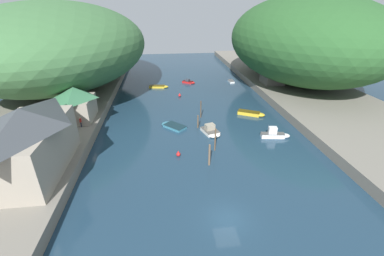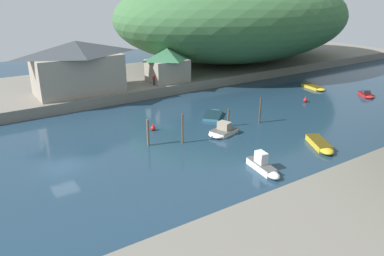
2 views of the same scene
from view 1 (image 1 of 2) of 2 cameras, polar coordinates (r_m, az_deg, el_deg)
water_surface at (r=52.65m, az=-0.01°, el=4.22°), size 130.00×130.00×0.00m
left_bank at (r=56.47m, az=-29.32°, el=3.16°), size 22.00×120.00×1.58m
right_bank at (r=61.98m, az=26.57°, el=5.60°), size 22.00×120.00×1.58m
hillside_left at (r=69.23m, az=-27.44°, el=16.11°), size 38.90×54.46×18.73m
hillside_right at (r=70.47m, az=23.89°, el=17.55°), size 34.10×47.74×20.30m
waterfront_building at (r=34.26m, az=-32.66°, el=-2.30°), size 7.20×13.80×7.90m
boathouse_shed at (r=47.28m, az=-24.36°, el=5.11°), size 5.51×6.86×5.67m
right_bank_cottage at (r=67.33m, az=17.47°, el=11.19°), size 4.95×5.50×4.06m
boat_open_rowboat at (r=67.26m, az=-7.28°, el=9.12°), size 5.06×2.26×0.52m
boat_far_upstream at (r=45.01m, az=-4.36°, el=0.52°), size 4.78×4.87×0.46m
boat_cabin_cruiser at (r=70.70m, az=-0.69°, el=10.21°), size 3.72×3.16×1.02m
boat_far_right_bank at (r=50.98m, az=13.20°, el=3.16°), size 5.26×3.81×0.68m
boat_moored_right at (r=43.33m, az=18.04°, el=-1.36°), size 4.73×1.83×1.86m
boat_near_quay at (r=72.68m, az=8.61°, el=10.30°), size 1.27×3.34×0.50m
boat_mid_channel at (r=42.61m, az=4.25°, el=-0.69°), size 3.17×4.39×1.50m
mooring_post_nearest at (r=33.97m, az=3.89°, el=-5.94°), size 0.28×0.28×3.16m
mooring_post_second at (r=37.22m, az=5.17°, el=-2.57°), size 0.20×0.20×3.57m
mooring_post_fourth at (r=44.14m, az=1.32°, el=1.46°), size 0.22×0.22×2.41m
mooring_post_farthest at (r=48.10m, az=1.97°, el=4.22°), size 0.22×0.22×3.39m
channel_buoy_near at (r=59.92m, az=-2.76°, el=7.29°), size 0.61×0.61×0.91m
channel_buoy_far at (r=36.44m, az=-3.05°, el=-5.80°), size 0.60×0.60×0.90m
person_on_quay at (r=44.63m, az=-23.53°, el=1.36°), size 0.23×0.39×1.69m
person_by_boathouse at (r=44.98m, az=-22.24°, el=1.79°), size 0.30×0.42×1.69m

